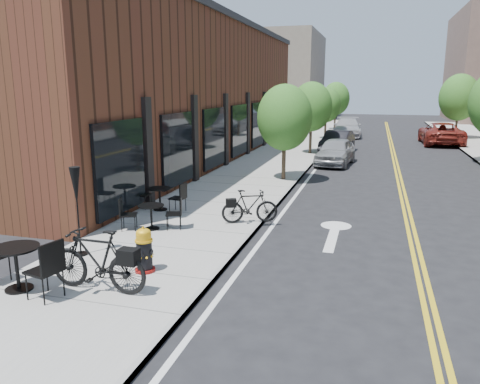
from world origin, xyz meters
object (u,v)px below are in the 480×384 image
(fire_hydrant, at_px, (144,250))
(bistro_set_a, at_px, (16,262))
(patio_umbrella, at_px, (76,192))
(parked_car_far, at_px, (441,133))
(parked_car_a, at_px, (335,151))
(bistro_set_c, at_px, (151,213))
(parked_car_b, at_px, (337,142))
(bicycle_left, at_px, (97,260))
(bistro_set_b, at_px, (160,196))
(bicycle_right, at_px, (250,206))
(parked_car_c, at_px, (347,127))

(fire_hydrant, xyz_separation_m, bistro_set_a, (-1.84, -1.45, 0.10))
(bistro_set_a, height_order, patio_umbrella, patio_umbrella)
(patio_umbrella, xyz_separation_m, parked_car_far, (10.46, 25.43, -0.81))
(bistro_set_a, xyz_separation_m, parked_car_a, (4.36, 16.90, 0.00))
(fire_hydrant, xyz_separation_m, parked_car_far, (8.62, 25.91, 0.18))
(bistro_set_c, bearing_deg, parked_car_b, 57.79)
(bicycle_left, height_order, parked_car_a, parked_car_a)
(bistro_set_b, bearing_deg, parked_car_b, 81.13)
(bicycle_right, height_order, parked_car_b, parked_car_b)
(fire_hydrant, height_order, patio_umbrella, patio_umbrella)
(parked_car_a, bearing_deg, bicycle_left, -93.99)
(bistro_set_a, xyz_separation_m, bistro_set_b, (0.01, 6.01, -0.10))
(parked_car_b, bearing_deg, parked_car_a, -78.95)
(bistro_set_b, xyz_separation_m, patio_umbrella, (-0.01, -4.08, 0.98))
(bicycle_left, relative_size, patio_umbrella, 0.99)
(bistro_set_b, bearing_deg, parked_car_a, 74.32)
(parked_car_a, height_order, parked_car_b, parked_car_a)
(bistro_set_b, height_order, bistro_set_c, bistro_set_b)
(bicycle_right, height_order, bistro_set_a, bistro_set_a)
(parked_car_c, bearing_deg, bistro_set_b, -101.89)
(bistro_set_b, xyz_separation_m, bistro_set_c, (0.65, -1.88, -0.02))
(bistro_set_b, distance_m, bistro_set_c, 1.99)
(bistro_set_a, xyz_separation_m, parked_car_far, (10.46, 27.36, 0.08))
(fire_hydrant, bearing_deg, bicycle_left, -108.07)
(patio_umbrella, distance_m, parked_car_a, 15.61)
(parked_car_b, bearing_deg, patio_umbrella, -94.27)
(bicycle_right, distance_m, parked_car_b, 15.92)
(parked_car_c, bearing_deg, bicycle_right, -95.01)
(bistro_set_c, distance_m, parked_car_b, 17.52)
(parked_car_c, bearing_deg, bistro_set_c, -99.88)
(bistro_set_b, relative_size, parked_car_c, 0.34)
(parked_car_far, bearing_deg, bicycle_right, 69.61)
(bistro_set_a, relative_size, parked_car_b, 0.52)
(fire_hydrant, bearing_deg, bistro_set_b, 113.44)
(fire_hydrant, relative_size, bistro_set_a, 0.46)
(patio_umbrella, height_order, parked_car_far, patio_umbrella)
(bistro_set_a, height_order, bistro_set_c, bistro_set_a)
(fire_hydrant, height_order, bistro_set_a, bistro_set_a)
(bicycle_left, xyz_separation_m, parked_car_far, (9.00, 26.99, 0.03))
(fire_hydrant, distance_m, bistro_set_c, 2.93)
(bicycle_right, bearing_deg, parked_car_far, -43.02)
(parked_car_a, height_order, parked_car_far, parked_car_far)
(bistro_set_a, height_order, parked_car_b, parked_car_b)
(bistro_set_a, relative_size, parked_car_c, 0.41)
(fire_hydrant, relative_size, parked_car_a, 0.24)
(patio_umbrella, relative_size, parked_car_c, 0.40)
(bicycle_right, height_order, patio_umbrella, patio_umbrella)
(patio_umbrella, xyz_separation_m, parked_car_a, (4.36, 14.96, -0.89))
(bistro_set_b, bearing_deg, bistro_set_c, -64.78)
(patio_umbrella, bearing_deg, parked_car_c, 81.93)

